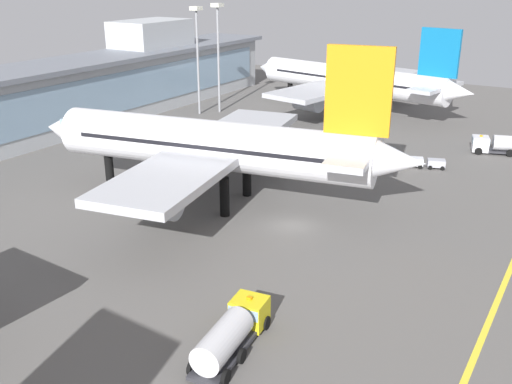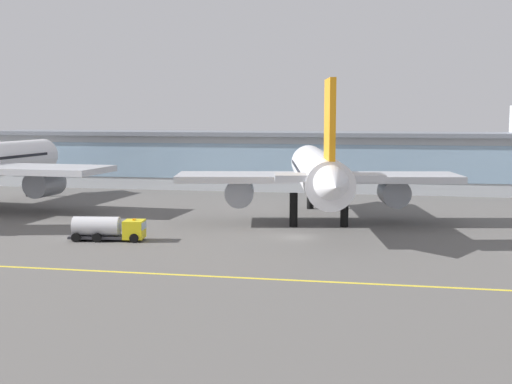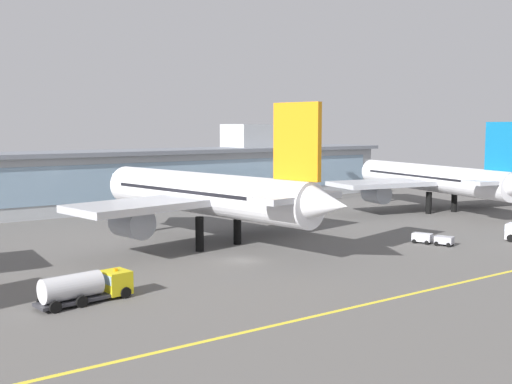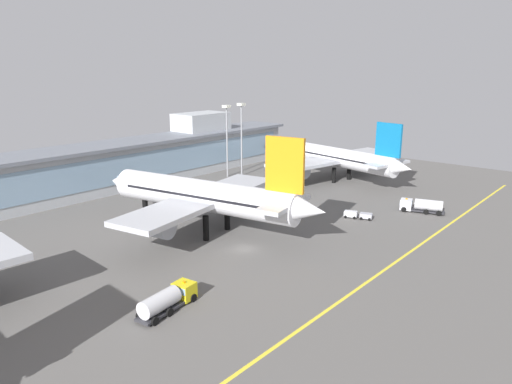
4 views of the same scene
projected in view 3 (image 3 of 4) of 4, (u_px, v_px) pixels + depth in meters
The scene contains 9 objects.
ground_plane at pixel (243, 261), 75.42m from camera, with size 195.02×195.02×0.00m, color #5B5956.
taxiway_centreline_stripe at pixel (374, 303), 57.47m from camera, with size 156.02×0.50×0.01m, color yellow.
terminal_building at pixel (99, 179), 119.52m from camera, with size 142.30×14.00×16.76m.
airliner_near_right at pixel (205, 195), 84.68m from camera, with size 39.90×47.73×19.15m.
airliner_far_right at pixel (432, 179), 118.71m from camera, with size 42.68×48.18×17.05m.
baggage_tug_near at pixel (88, 286), 57.56m from camera, with size 9.29×3.96×2.90m.
service_truck_far at pixel (432, 239), 85.65m from camera, with size 3.44×5.78×1.40m.
apron_light_mast_west at pixel (305, 139), 128.50m from camera, with size 1.80×1.80×20.52m.
apron_light_mast_centre at pixel (285, 140), 128.53m from camera, with size 1.80×1.80×20.05m.
Camera 3 is at (-41.01, -61.72, 16.44)m, focal length 43.28 mm.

